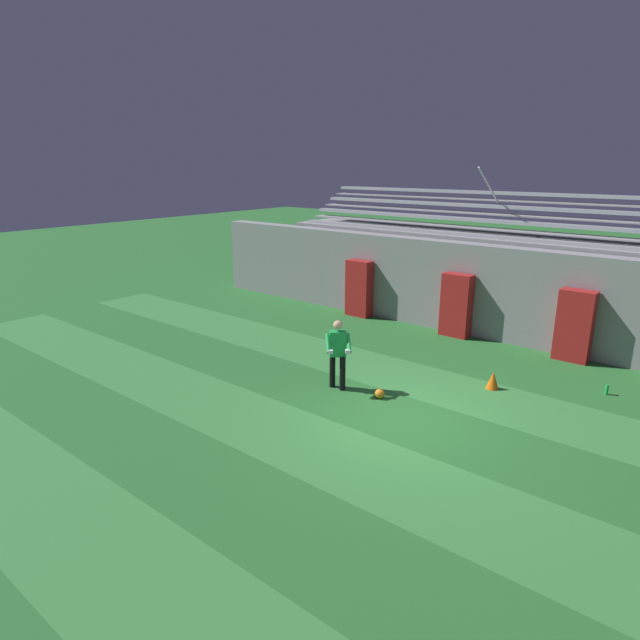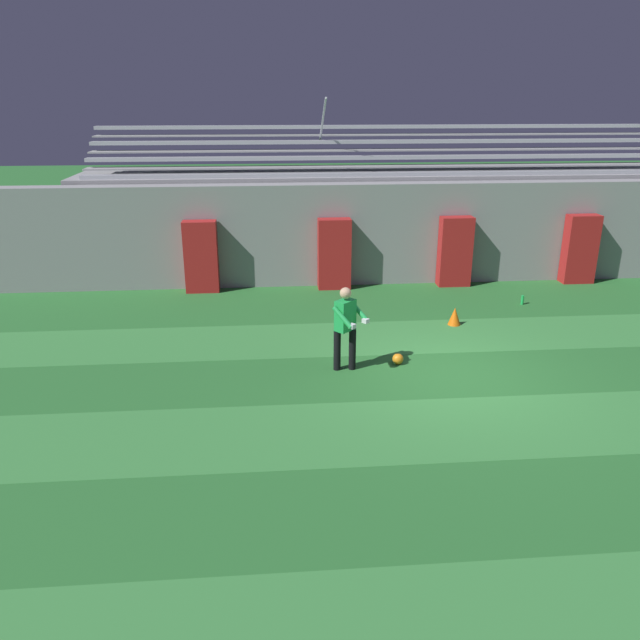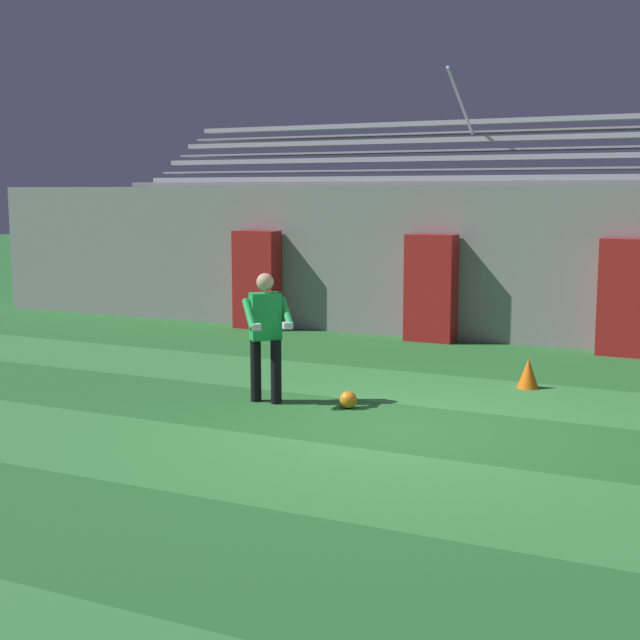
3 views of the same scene
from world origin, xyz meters
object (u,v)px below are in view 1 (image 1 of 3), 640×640
(padding_pillar_gate_right, at_px, (574,326))
(traffic_cone, at_px, (493,380))
(padding_pillar_gate_left, at_px, (456,305))
(soccer_ball, at_px, (380,394))
(padding_pillar_far_left, at_px, (359,288))
(water_bottle, at_px, (607,390))
(goalkeeper, at_px, (338,350))

(padding_pillar_gate_right, height_order, traffic_cone, padding_pillar_gate_right)
(padding_pillar_gate_left, xyz_separation_m, soccer_ball, (0.72, -5.32, -0.86))
(padding_pillar_gate_left, relative_size, traffic_cone, 4.61)
(padding_pillar_gate_left, distance_m, padding_pillar_far_left, 3.61)
(water_bottle, bearing_deg, traffic_cone, -148.52)
(goalkeeper, bearing_deg, padding_pillar_gate_right, 55.75)
(padding_pillar_gate_right, xyz_separation_m, padding_pillar_far_left, (-6.99, 0.00, 0.00))
(traffic_cone, bearing_deg, water_bottle, 31.48)
(padding_pillar_far_left, bearing_deg, padding_pillar_gate_right, 0.00)
(padding_pillar_gate_left, bearing_deg, padding_pillar_gate_right, 0.00)
(goalkeeper, bearing_deg, traffic_cone, 38.89)
(padding_pillar_gate_right, bearing_deg, soccer_ball, -116.55)
(padding_pillar_far_left, distance_m, traffic_cone, 6.92)
(padding_pillar_far_left, distance_m, goalkeeper, 6.38)
(padding_pillar_gate_left, relative_size, padding_pillar_far_left, 1.00)
(padding_pillar_gate_left, distance_m, traffic_cone, 4.12)
(padding_pillar_gate_right, xyz_separation_m, water_bottle, (1.29, -1.86, -0.85))
(goalkeeper, relative_size, traffic_cone, 3.98)
(traffic_cone, bearing_deg, goalkeeper, -141.11)
(padding_pillar_gate_left, height_order, padding_pillar_far_left, same)
(soccer_ball, relative_size, traffic_cone, 0.52)
(soccer_ball, bearing_deg, padding_pillar_gate_left, 97.69)
(soccer_ball, bearing_deg, water_bottle, 41.27)
(padding_pillar_gate_right, xyz_separation_m, traffic_cone, (-0.89, -3.19, -0.76))
(padding_pillar_far_left, xyz_separation_m, traffic_cone, (6.10, -3.19, -0.76))
(soccer_ball, bearing_deg, padding_pillar_gate_right, 63.45)
(padding_pillar_far_left, xyz_separation_m, soccer_ball, (4.33, -5.32, -0.86))
(padding_pillar_far_left, xyz_separation_m, goalkeeper, (3.25, -5.49, -0.01))
(padding_pillar_gate_right, height_order, soccer_ball, padding_pillar_gate_right)
(padding_pillar_gate_left, relative_size, soccer_ball, 8.80)
(goalkeeper, distance_m, water_bottle, 6.26)
(padding_pillar_gate_right, distance_m, padding_pillar_far_left, 6.99)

